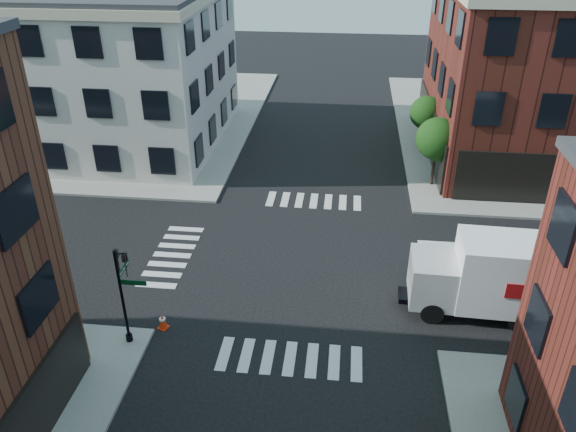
# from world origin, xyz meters

# --- Properties ---
(ground) EXTENTS (120.00, 120.00, 0.00)m
(ground) POSITION_xyz_m (0.00, 0.00, 0.00)
(ground) COLOR black
(ground) RESTS_ON ground
(sidewalk_nw) EXTENTS (30.00, 30.00, 0.15)m
(sidewalk_nw) POSITION_xyz_m (-21.00, 21.00, 0.07)
(sidewalk_nw) COLOR gray
(sidewalk_nw) RESTS_ON ground
(building_nw) EXTENTS (22.00, 16.00, 11.00)m
(building_nw) POSITION_xyz_m (-19.00, 16.00, 5.50)
(building_nw) COLOR beige
(building_nw) RESTS_ON ground
(tree_near) EXTENTS (2.69, 2.69, 4.49)m
(tree_near) POSITION_xyz_m (7.56, 9.98, 3.16)
(tree_near) COLOR black
(tree_near) RESTS_ON ground
(tree_far) EXTENTS (2.43, 2.43, 4.07)m
(tree_far) POSITION_xyz_m (7.56, 15.98, 2.87)
(tree_far) COLOR black
(tree_far) RESTS_ON ground
(signal_pole) EXTENTS (1.29, 1.24, 4.60)m
(signal_pole) POSITION_xyz_m (-6.72, -6.68, 2.86)
(signal_pole) COLOR black
(signal_pole) RESTS_ON ground
(box_truck) EXTENTS (8.36, 2.79, 3.74)m
(box_truck) POSITION_xyz_m (9.18, -3.04, 1.95)
(box_truck) COLOR white
(box_truck) RESTS_ON ground
(traffic_cone) EXTENTS (0.52, 0.52, 0.73)m
(traffic_cone) POSITION_xyz_m (-5.70, -5.70, 0.35)
(traffic_cone) COLOR #F92E0B
(traffic_cone) RESTS_ON ground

